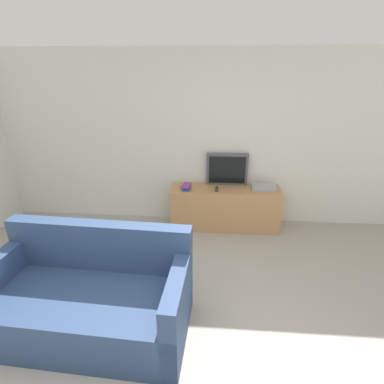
{
  "coord_description": "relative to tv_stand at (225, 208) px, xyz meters",
  "views": [
    {
      "loc": [
        0.28,
        -1.46,
        2.28
      ],
      "look_at": [
        0.0,
        2.15,
        0.81
      ],
      "focal_mm": 28.0,
      "sensor_mm": 36.0,
      "label": 1
    }
  ],
  "objects": [
    {
      "name": "book_stack",
      "position": [
        -0.59,
        -0.07,
        0.36
      ],
      "size": [
        0.15,
        0.22,
        0.07
      ],
      "color": "#23478E",
      "rests_on": "tv_stand"
    },
    {
      "name": "remote_on_stand",
      "position": [
        -0.13,
        -0.05,
        0.33
      ],
      "size": [
        0.04,
        0.18,
        0.02
      ],
      "rotation": [
        0.0,
        0.0,
        -0.02
      ],
      "color": "#2D2D2D",
      "rests_on": "tv_stand"
    },
    {
      "name": "set_top_box",
      "position": [
        0.57,
        0.03,
        0.35
      ],
      "size": [
        0.36,
        0.23,
        0.06
      ],
      "color": "#99999E",
      "rests_on": "tv_stand"
    },
    {
      "name": "wall_back",
      "position": [
        -0.47,
        0.28,
        0.98
      ],
      "size": [
        9.0,
        0.06,
        2.6
      ],
      "color": "silver",
      "rests_on": "ground_plane"
    },
    {
      "name": "couch",
      "position": [
        -1.29,
        -2.1,
        -0.01
      ],
      "size": [
        1.86,
        1.0,
        0.94
      ],
      "rotation": [
        0.0,
        0.0,
        -0.05
      ],
      "color": "navy",
      "rests_on": "ground_plane"
    },
    {
      "name": "tv_stand",
      "position": [
        0.0,
        0.0,
        0.0
      ],
      "size": [
        1.64,
        0.46,
        0.64
      ],
      "color": "tan",
      "rests_on": "ground_plane"
    },
    {
      "name": "television",
      "position": [
        0.02,
        0.19,
        0.56
      ],
      "size": [
        0.63,
        0.09,
        0.49
      ],
      "color": "#4C4C51",
      "rests_on": "tv_stand"
    }
  ]
}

